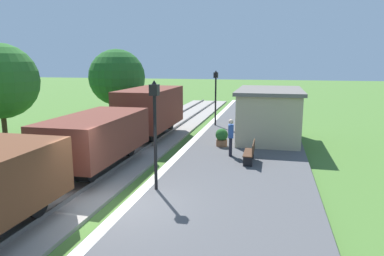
# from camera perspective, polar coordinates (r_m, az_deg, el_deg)

# --- Properties ---
(ground_plane) EXTENTS (160.00, 160.00, 0.00)m
(ground_plane) POSITION_cam_1_polar(r_m,az_deg,el_deg) (11.39, -12.28, -13.06)
(ground_plane) COLOR #47702D
(platform_slab) EXTENTS (6.00, 60.00, 0.25)m
(platform_slab) POSITION_cam_1_polar(r_m,az_deg,el_deg) (10.46, 4.30, -14.30)
(platform_slab) COLOR #4C4C4F
(platform_slab) RESTS_ON ground
(platform_edge_stripe) EXTENTS (0.36, 60.00, 0.01)m
(platform_edge_stripe) POSITION_cam_1_polar(r_m,az_deg,el_deg) (11.13, -10.42, -12.14)
(platform_edge_stripe) COLOR silver
(platform_edge_stripe) RESTS_ON platform_slab
(track_ballast) EXTENTS (3.80, 60.00, 0.12)m
(track_ballast) POSITION_cam_1_polar(r_m,az_deg,el_deg) (12.52, -22.47, -11.11)
(track_ballast) COLOR gray
(track_ballast) RESTS_ON ground
(rail_near) EXTENTS (0.07, 60.00, 0.14)m
(rail_near) POSITION_cam_1_polar(r_m,az_deg,el_deg) (12.09, -19.68, -11.04)
(rail_near) COLOR slate
(rail_near) RESTS_ON track_ballast
(rail_far) EXTENTS (0.07, 60.00, 0.14)m
(rail_far) POSITION_cam_1_polar(r_m,az_deg,el_deg) (12.89, -25.17, -10.07)
(rail_far) COLOR slate
(rail_far) RESTS_ON track_ballast
(freight_train) EXTENTS (2.50, 19.40, 2.72)m
(freight_train) POSITION_cam_1_polar(r_m,az_deg,el_deg) (15.43, -14.23, -0.96)
(freight_train) COLOR brown
(freight_train) RESTS_ON rail_near
(station_hut) EXTENTS (3.50, 5.80, 2.78)m
(station_hut) POSITION_cam_1_polar(r_m,az_deg,el_deg) (20.28, 12.33, 2.29)
(station_hut) COLOR tan
(station_hut) RESTS_ON platform_slab
(bench_near_hut) EXTENTS (0.42, 1.50, 0.91)m
(bench_near_hut) POSITION_cam_1_polar(r_m,az_deg,el_deg) (15.35, 9.43, -3.84)
(bench_near_hut) COLOR #422819
(bench_near_hut) RESTS_ON platform_slab
(person_waiting) EXTENTS (0.28, 0.41, 1.71)m
(person_waiting) POSITION_cam_1_polar(r_m,az_deg,el_deg) (16.22, 6.27, -1.29)
(person_waiting) COLOR black
(person_waiting) RESTS_ON platform_slab
(potted_planter) EXTENTS (0.64, 0.64, 0.92)m
(potted_planter) POSITION_cam_1_polar(r_m,az_deg,el_deg) (18.11, 4.82, -1.48)
(potted_planter) COLOR brown
(potted_planter) RESTS_ON platform_slab
(lamp_post_near) EXTENTS (0.28, 0.28, 3.70)m
(lamp_post_near) POSITION_cam_1_polar(r_m,az_deg,el_deg) (11.64, -6.03, 2.06)
(lamp_post_near) COLOR black
(lamp_post_near) RESTS_ON platform_slab
(lamp_post_far) EXTENTS (0.28, 0.28, 3.70)m
(lamp_post_far) POSITION_cam_1_polar(r_m,az_deg,el_deg) (23.77, 3.85, 6.52)
(lamp_post_far) COLOR black
(lamp_post_far) RESTS_ON platform_slab
(tree_trackside_far) EXTENTS (4.20, 4.20, 5.56)m
(tree_trackside_far) POSITION_cam_1_polar(r_m,az_deg,el_deg) (22.45, -28.60, 6.67)
(tree_trackside_far) COLOR #4C3823
(tree_trackside_far) RESTS_ON ground
(tree_field_left) EXTENTS (3.88, 3.88, 5.38)m
(tree_field_left) POSITION_cam_1_polar(r_m,az_deg,el_deg) (25.29, -12.00, 8.00)
(tree_field_left) COLOR #4C3823
(tree_field_left) RESTS_ON ground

